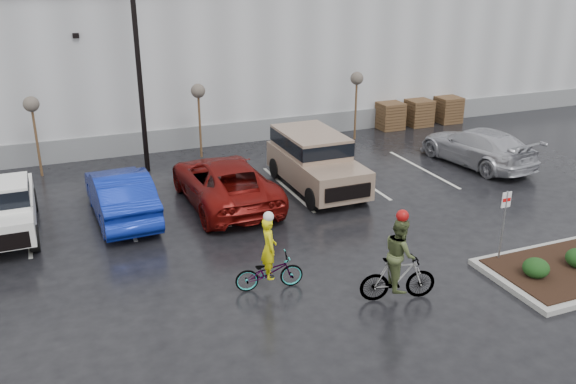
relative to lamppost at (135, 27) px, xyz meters
name	(u,v)px	position (x,y,z in m)	size (l,w,h in m)	color
ground	(385,293)	(4.00, -12.00, -5.69)	(120.00, 120.00, 0.00)	black
warehouse	(183,44)	(4.00, 9.99, -2.04)	(60.50, 15.50, 7.20)	#A7A9AB
wooded_ridge	(124,19)	(4.00, 33.00, -2.69)	(80.00, 25.00, 6.00)	#1E3717
lamppost	(135,27)	(0.00, 0.00, 0.00)	(0.50, 1.00, 9.22)	black
sapling_west	(32,109)	(-4.00, 1.00, -2.96)	(0.60, 0.60, 3.20)	#4A311D
sapling_mid	(198,95)	(2.50, 1.00, -2.96)	(0.60, 0.60, 3.20)	#4A311D
sapling_east	(357,82)	(10.00, 1.00, -2.96)	(0.60, 0.60, 3.20)	#4A311D
pallet_stack_a	(390,116)	(12.50, 2.00, -5.01)	(1.20, 1.20, 1.35)	#4A311D
pallet_stack_b	(418,113)	(14.20, 2.00, -5.01)	(1.20, 1.20, 1.35)	#4A311D
pallet_stack_c	(448,109)	(16.00, 2.00, -5.01)	(1.20, 1.20, 1.35)	#4A311D
shrub_a	(536,268)	(8.00, -13.00, -5.27)	(0.70, 0.70, 0.52)	#153412
fire_lane_sign	(504,218)	(7.80, -11.80, -4.28)	(0.30, 0.05, 2.20)	gray
car_blue	(121,194)	(-1.60, -4.42, -4.86)	(1.75, 5.01, 1.65)	#0D2295
car_red	(224,181)	(1.93, -4.51, -4.87)	(2.72, 5.89, 1.64)	#650B09
suv_tan	(317,163)	(5.51, -4.43, -4.66)	(2.20, 5.10, 2.06)	#8B725E
car_far_silver	(477,147)	(12.91, -4.29, -4.91)	(2.16, 5.32, 1.54)	#B6B7BE
cyclist_hivis	(269,265)	(1.30, -10.65, -5.00)	(1.87, 0.86, 2.18)	#3F3F44
cyclist_olive	(399,268)	(4.12, -12.37, -4.80)	(1.97, 0.99, 2.46)	#3F3F44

